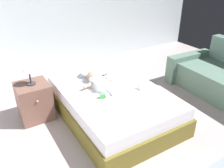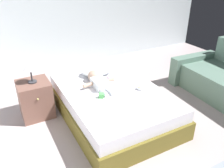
% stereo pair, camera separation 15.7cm
% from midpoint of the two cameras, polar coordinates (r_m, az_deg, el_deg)
% --- Properties ---
extents(ground_plane, '(8.00, 8.00, 0.00)m').
position_cam_midpoint_polar(ground_plane, '(3.13, 3.32, -14.53)').
color(ground_plane, '#B1A1A2').
extents(wall_behind_bed, '(8.00, 0.12, 2.70)m').
position_cam_midpoint_polar(wall_behind_bed, '(5.18, -14.62, 18.23)').
color(wall_behind_bed, silver).
rests_on(wall_behind_bed, ground_plane).
extents(bed, '(1.39, 2.02, 0.45)m').
position_cam_midpoint_polar(bed, '(3.51, 1.29, -4.84)').
color(bed, brown).
rests_on(bed, ground_plane).
extents(pillow, '(0.56, 0.35, 0.15)m').
position_cam_midpoint_polar(pillow, '(3.86, -2.41, 3.42)').
color(pillow, white).
rests_on(pillow, bed).
extents(baby, '(0.52, 0.64, 0.19)m').
position_cam_midpoint_polar(baby, '(3.50, -2.19, 0.71)').
color(baby, white).
rests_on(baby, bed).
extents(toothbrush, '(0.04, 0.12, 0.02)m').
position_cam_midpoint_polar(toothbrush, '(3.73, 0.43, 1.41)').
color(toothbrush, '#B8299C').
rests_on(toothbrush, bed).
extents(nightstand, '(0.46, 0.49, 0.57)m').
position_cam_midpoint_polar(nightstand, '(3.67, -17.22, -3.56)').
color(nightstand, brown).
rests_on(nightstand, ground_plane).
extents(lamp, '(0.20, 0.20, 0.31)m').
position_cam_midpoint_polar(lamp, '(3.45, -18.39, 3.86)').
color(lamp, '#333338').
rests_on(lamp, nightstand).
extents(toy_block, '(0.09, 0.09, 0.07)m').
position_cam_midpoint_polar(toy_block, '(3.18, -1.25, -2.91)').
color(toy_block, '#5DC964').
rests_on(toy_block, bed).
extents(baby_bottle, '(0.08, 0.12, 0.07)m').
position_cam_midpoint_polar(baby_bottle, '(3.41, 8.01, -1.09)').
color(baby_bottle, white).
rests_on(baby_bottle, bed).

